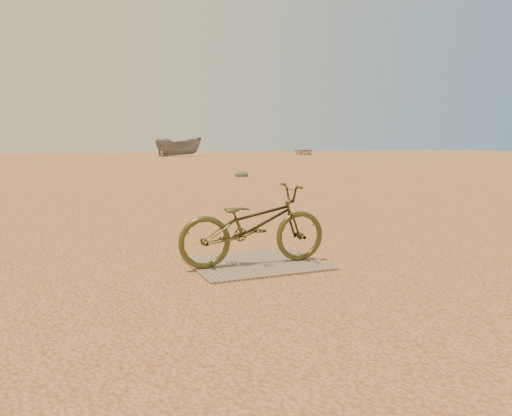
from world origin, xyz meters
name	(u,v)px	position (x,y,z in m)	size (l,w,h in m)	color
ground	(290,256)	(0.00, 0.00, 0.00)	(120.00, 120.00, 0.00)	tan
plywood_board	(256,263)	(-0.50, -0.18, 0.01)	(1.36, 1.11, 0.02)	#827058
bicycle	(253,225)	(-0.56, -0.25, 0.44)	(0.55, 1.58, 0.83)	#43411E
boat_mid_right	(179,147)	(8.87, 40.61, 0.88)	(1.72, 4.57, 1.77)	slate
boat_far_right	(303,150)	(22.66, 42.14, 0.43)	(2.99, 4.18, 0.87)	beige
kale_b	(242,176)	(4.32, 12.75, 0.00)	(0.51, 0.51, 0.28)	#495F3E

